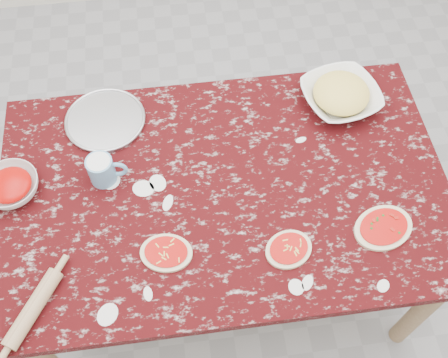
% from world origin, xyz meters
% --- Properties ---
extents(ground, '(4.00, 4.00, 0.00)m').
position_xyz_m(ground, '(0.00, 0.00, 0.00)').
color(ground, gray).
extents(worktable, '(1.60, 1.00, 0.75)m').
position_xyz_m(worktable, '(0.00, 0.00, 0.67)').
color(worktable, black).
rests_on(worktable, ground).
extents(pizza_tray, '(0.39, 0.39, 0.01)m').
position_xyz_m(pizza_tray, '(-0.41, 0.35, 0.76)').
color(pizza_tray, '#B2B2B7').
rests_on(pizza_tray, worktable).
extents(sauce_bowl, '(0.24, 0.24, 0.06)m').
position_xyz_m(sauce_bowl, '(-0.74, 0.08, 0.78)').
color(sauce_bowl, white).
rests_on(sauce_bowl, worktable).
extents(cheese_bowl, '(0.35, 0.35, 0.07)m').
position_xyz_m(cheese_bowl, '(0.50, 0.32, 0.79)').
color(cheese_bowl, white).
rests_on(cheese_bowl, worktable).
extents(flour_mug, '(0.14, 0.09, 0.11)m').
position_xyz_m(flour_mug, '(-0.42, 0.09, 0.81)').
color(flour_mug, '#6199C2').
rests_on(flour_mug, worktable).
extents(pizza_left, '(0.20, 0.17, 0.02)m').
position_xyz_m(pizza_left, '(-0.22, -0.23, 0.76)').
color(pizza_left, beige).
rests_on(pizza_left, worktable).
extents(pizza_mid, '(0.20, 0.18, 0.02)m').
position_xyz_m(pizza_mid, '(0.18, -0.27, 0.76)').
color(pizza_mid, beige).
rests_on(pizza_mid, worktable).
extents(pizza_right, '(0.25, 0.22, 0.02)m').
position_xyz_m(pizza_right, '(0.51, -0.24, 0.76)').
color(pizza_right, beige).
rests_on(pizza_right, worktable).
extents(rolling_pin, '(0.18, 0.25, 0.05)m').
position_xyz_m(rolling_pin, '(-0.64, -0.37, 0.78)').
color(rolling_pin, tan).
rests_on(rolling_pin, worktable).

